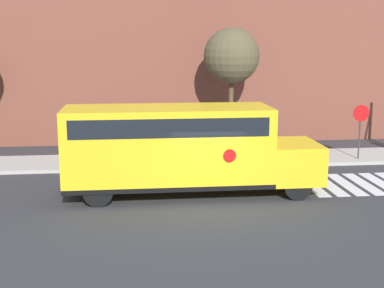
# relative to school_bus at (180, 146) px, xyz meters

# --- Properties ---
(ground_plane) EXTENTS (60.00, 60.00, 0.00)m
(ground_plane) POSITION_rel_school_bus_xyz_m (0.86, -1.35, -1.81)
(ground_plane) COLOR #333335
(sidewalk_strip) EXTENTS (44.00, 3.00, 0.15)m
(sidewalk_strip) POSITION_rel_school_bus_xyz_m (0.86, 5.15, -1.73)
(sidewalk_strip) COLOR #B2ADA3
(sidewalk_strip) RESTS_ON ground
(building_backdrop) EXTENTS (32.00, 4.00, 9.71)m
(building_backdrop) POSITION_rel_school_bus_xyz_m (0.86, 11.65, 3.05)
(building_backdrop) COLOR brown
(building_backdrop) RESTS_ON ground
(crosswalk_stripes) EXTENTS (4.70, 3.20, 0.01)m
(crosswalk_stripes) POSITION_rel_school_bus_xyz_m (7.22, 0.65, -1.80)
(crosswalk_stripes) COLOR white
(crosswalk_stripes) RESTS_ON ground
(school_bus) EXTENTS (9.10, 2.57, 3.18)m
(school_bus) POSITION_rel_school_bus_xyz_m (0.00, 0.00, 0.00)
(school_bus) COLOR yellow
(school_bus) RESTS_ON ground
(stop_sign) EXTENTS (0.75, 0.10, 2.63)m
(stop_sign) POSITION_rel_school_bus_xyz_m (8.57, 4.29, -0.05)
(stop_sign) COLOR #38383A
(stop_sign) RESTS_ON ground
(tree_near_sidewalk) EXTENTS (2.73, 2.73, 6.09)m
(tree_near_sidewalk) POSITION_rel_school_bus_xyz_m (3.19, 7.39, 2.89)
(tree_near_sidewalk) COLOR brown
(tree_near_sidewalk) RESTS_ON ground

